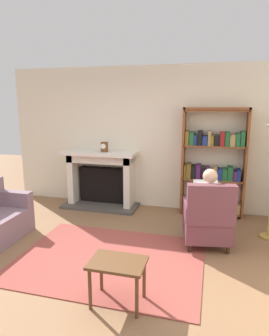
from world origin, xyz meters
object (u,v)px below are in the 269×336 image
(mantel_clock, at_px, (104,147))
(seated_reader, at_px, (207,203))
(fireplace, at_px, (102,177))
(bookshelf, at_px, (213,166))
(side_table, at_px, (118,268))
(armchair_reading, at_px, (208,219))

(mantel_clock, distance_m, seated_reader, 2.31)
(fireplace, distance_m, mantel_clock, 0.63)
(fireplace, height_order, mantel_clock, mantel_clock)
(bookshelf, bearing_deg, fireplace, -179.07)
(mantel_clock, bearing_deg, bookshelf, 3.87)
(bookshelf, relative_size, side_table, 3.47)
(bookshelf, height_order, armchair_reading, bookshelf)
(fireplace, bearing_deg, bookshelf, 0.93)
(fireplace, bearing_deg, seated_reader, -30.00)
(seated_reader, distance_m, side_table, 1.82)
(armchair_reading, distance_m, side_table, 1.71)
(fireplace, relative_size, side_table, 2.63)
(seated_reader, bearing_deg, side_table, 52.56)
(mantel_clock, height_order, bookshelf, bookshelf)
(fireplace, bearing_deg, mantel_clock, -43.40)
(bookshelf, height_order, side_table, bookshelf)
(mantel_clock, height_order, side_table, mantel_clock)
(bookshelf, distance_m, seated_reader, 1.26)
(bookshelf, relative_size, armchair_reading, 2.00)
(bookshelf, distance_m, side_table, 3.01)
(armchair_reading, relative_size, seated_reader, 0.85)
(bookshelf, bearing_deg, seated_reader, -92.21)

